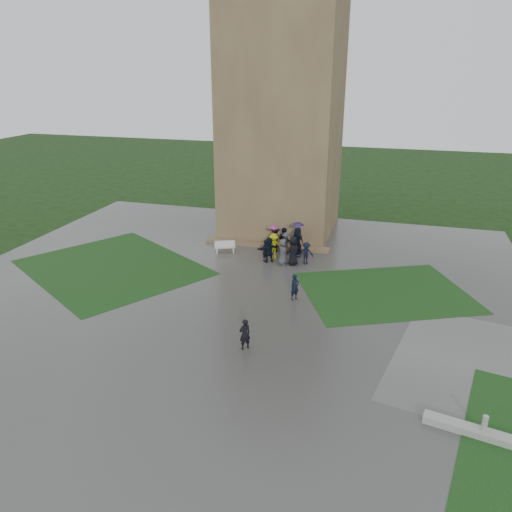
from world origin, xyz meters
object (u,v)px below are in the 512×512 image
(bench, at_px, (225,247))
(pedestrian_mid, at_px, (295,287))
(tower, at_px, (283,111))
(pedestrian_near, at_px, (245,334))

(bench, bearing_deg, pedestrian_mid, -68.36)
(tower, bearing_deg, pedestrian_mid, -73.30)
(pedestrian_mid, bearing_deg, tower, 56.98)
(tower, xyz_separation_m, bench, (-2.45, -6.40, -8.56))
(bench, relative_size, pedestrian_near, 0.99)
(tower, relative_size, pedestrian_near, 12.12)
(pedestrian_near, bearing_deg, pedestrian_mid, -144.04)
(bench, bearing_deg, pedestrian_near, -90.81)
(tower, xyz_separation_m, pedestrian_near, (2.59, -18.02, -8.24))
(bench, distance_m, pedestrian_near, 12.68)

